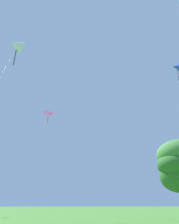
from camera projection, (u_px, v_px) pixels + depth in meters
kite_blue_delta at (177, 67)px, 48.59m from camera, size 4.51×9.69×28.65m
kite_white_distant at (17, 45)px, 24.85m from camera, size 1.95×11.94×17.86m
kite_pink_low at (47, 117)px, 33.34m from camera, size 2.87×5.15×14.25m
tree_left_oak at (179, 163)px, 31.22m from camera, size 6.40×6.20×9.79m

